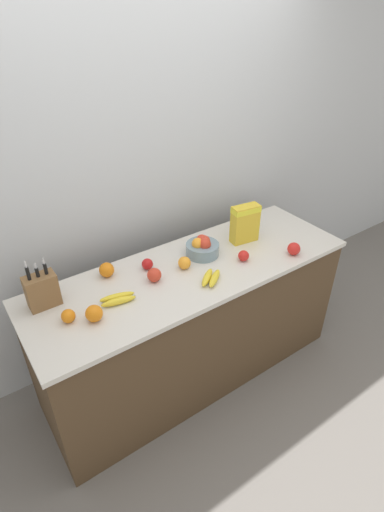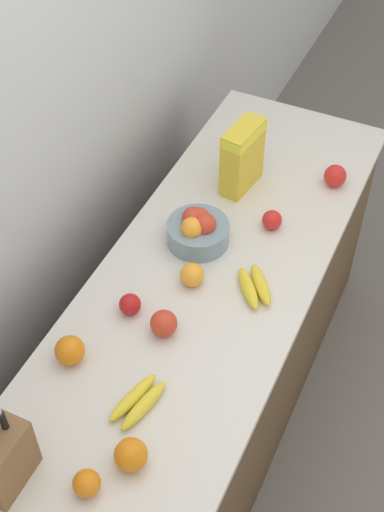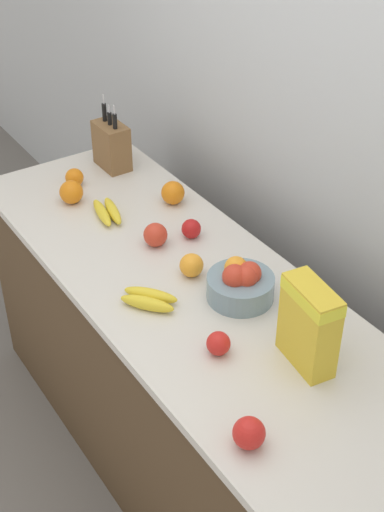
% 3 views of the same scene
% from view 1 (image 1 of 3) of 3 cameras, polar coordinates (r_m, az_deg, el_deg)
% --- Properties ---
extents(ground_plane, '(14.00, 14.00, 0.00)m').
position_cam_1_polar(ground_plane, '(3.00, 0.08, -15.69)').
color(ground_plane, slate).
extents(wall_back, '(9.00, 0.06, 2.60)m').
position_cam_1_polar(wall_back, '(2.62, -6.98, 11.57)').
color(wall_back, silver).
rests_on(wall_back, ground_plane).
extents(counter, '(2.03, 0.68, 0.88)m').
position_cam_1_polar(counter, '(2.68, 0.09, -9.49)').
color(counter, '#4C3823').
rests_on(counter, ground_plane).
extents(knife_block, '(0.16, 0.10, 0.29)m').
position_cam_1_polar(knife_block, '(2.22, -20.65, -4.64)').
color(knife_block, brown).
rests_on(knife_block, counter).
extents(cereal_box, '(0.19, 0.11, 0.26)m').
position_cam_1_polar(cereal_box, '(2.63, 7.59, 4.84)').
color(cereal_box, gold).
rests_on(cereal_box, counter).
extents(fruit_bowl, '(0.21, 0.21, 0.13)m').
position_cam_1_polar(fruit_bowl, '(2.50, 1.50, 1.30)').
color(fruit_bowl, gray).
rests_on(fruit_bowl, counter).
extents(banana_bunch_left, '(0.20, 0.12, 0.04)m').
position_cam_1_polar(banana_bunch_left, '(2.18, -10.55, -6.05)').
color(banana_bunch_left, yellow).
rests_on(banana_bunch_left, counter).
extents(banana_bunch_right, '(0.19, 0.17, 0.04)m').
position_cam_1_polar(banana_bunch_right, '(2.29, 2.70, -3.13)').
color(banana_bunch_right, yellow).
rests_on(banana_bunch_right, counter).
extents(apple_leftmost, '(0.08, 0.08, 0.08)m').
position_cam_1_polar(apple_leftmost, '(2.29, -5.41, -2.72)').
color(apple_leftmost, red).
rests_on(apple_leftmost, counter).
extents(apple_by_knife_block, '(0.07, 0.07, 0.07)m').
position_cam_1_polar(apple_by_knife_block, '(2.39, -6.40, -1.15)').
color(apple_by_knife_block, red).
rests_on(apple_by_knife_block, counter).
extents(apple_rear, '(0.08, 0.08, 0.08)m').
position_cam_1_polar(apple_rear, '(2.59, 14.34, 1.01)').
color(apple_rear, red).
rests_on(apple_rear, counter).
extents(apple_front, '(0.07, 0.07, 0.07)m').
position_cam_1_polar(apple_front, '(2.47, 7.37, 0.03)').
color(apple_front, red).
rests_on(apple_front, counter).
extents(orange_mid_left, '(0.08, 0.08, 0.08)m').
position_cam_1_polar(orange_mid_left, '(2.38, -1.09, -0.98)').
color(orange_mid_left, orange).
rests_on(orange_mid_left, counter).
extents(orange_front_right, '(0.09, 0.09, 0.09)m').
position_cam_1_polar(orange_front_right, '(2.08, -13.82, -7.97)').
color(orange_front_right, orange).
rests_on(orange_front_right, counter).
extents(orange_near_bowl, '(0.07, 0.07, 0.07)m').
position_cam_1_polar(orange_near_bowl, '(2.11, -17.26, -8.19)').
color(orange_near_bowl, orange).
rests_on(orange_near_bowl, counter).
extents(orange_back_center, '(0.09, 0.09, 0.09)m').
position_cam_1_polar(orange_back_center, '(2.37, -12.10, -1.95)').
color(orange_back_center, orange).
rests_on(orange_back_center, counter).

